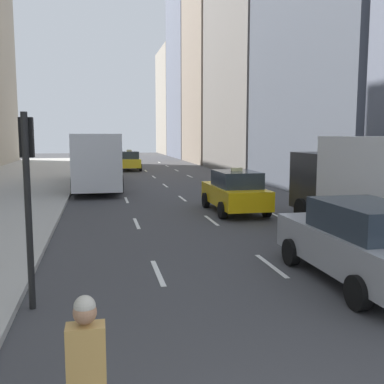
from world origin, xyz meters
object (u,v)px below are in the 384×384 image
object	(u,v)px
taxi_second	(235,191)
city_bus	(97,158)
sedan_black_near	(361,242)
traffic_light_pole	(28,179)
skateboarder	(87,376)
taxi_lead	(129,161)

from	to	relation	value
taxi_second	city_bus	bearing A→B (deg)	118.07
sedan_black_near	traffic_light_pole	bearing A→B (deg)	-179.96
sedan_black_near	skateboarder	xyz separation A→B (m)	(-5.64, -4.47, 0.06)
sedan_black_near	city_bus	distance (m)	20.48
taxi_lead	traffic_light_pole	bearing A→B (deg)	-96.92
taxi_second	traffic_light_pole	bearing A→B (deg)	-126.40
taxi_lead	city_bus	bearing A→B (deg)	-102.32
taxi_second	city_bus	distance (m)	11.96
skateboarder	traffic_light_pole	size ratio (longest dim) A/B	0.48
taxi_second	taxi_lead	bearing A→B (deg)	96.82
taxi_lead	sedan_black_near	bearing A→B (deg)	-85.08
taxi_lead	sedan_black_near	size ratio (longest dim) A/B	0.93
taxi_lead	city_bus	distance (m)	13.21
taxi_lead	city_bus	size ratio (longest dim) A/B	0.38
taxi_lead	taxi_second	xyz separation A→B (m)	(2.80, -23.40, 0.00)
taxi_second	city_bus	world-z (taller)	city_bus
taxi_second	skateboarder	distance (m)	14.74
skateboarder	traffic_light_pole	distance (m)	4.83
taxi_lead	city_bus	world-z (taller)	city_bus
sedan_black_near	skateboarder	world-z (taller)	sedan_black_near
taxi_second	sedan_black_near	xyz separation A→B (m)	(0.00, -9.15, 0.02)
taxi_lead	taxi_second	size ratio (longest dim) A/B	1.00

